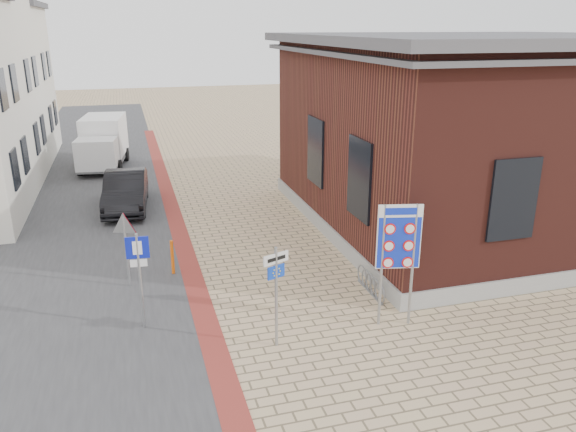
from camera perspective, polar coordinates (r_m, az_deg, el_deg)
ground at (r=13.35m, az=1.61°, el=-13.26°), size 120.00×120.00×0.00m
road_strip at (r=26.79m, az=-19.84°, el=2.35°), size 7.00×60.00×0.02m
curb_strip at (r=21.98m, az=-11.37°, el=-0.35°), size 0.60×40.00×0.02m
brick_building at (r=22.00m, az=18.93°, el=8.38°), size 13.00×13.00×6.80m
bike_rack at (r=15.88m, az=8.39°, el=-6.86°), size 0.08×1.80×0.60m
sedan at (r=23.62m, az=-16.16°, el=2.48°), size 1.94×4.66×1.50m
box_truck at (r=30.93m, az=-18.31°, el=7.13°), size 2.61×5.14×2.57m
border_sign at (r=13.60m, az=11.20°, el=-2.33°), size 1.05×0.28×3.14m
essen_sign at (r=12.67m, az=-1.22°, el=-6.68°), size 0.63×0.28×2.46m
parking_sign at (r=13.86m, az=-14.91°, el=-4.82°), size 0.55×0.09×2.47m
yield_sign at (r=16.17m, az=-16.26°, el=-1.64°), size 0.74×0.34×2.18m
bollard at (r=17.09m, az=-11.66°, el=-4.14°), size 0.13×0.13×1.07m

